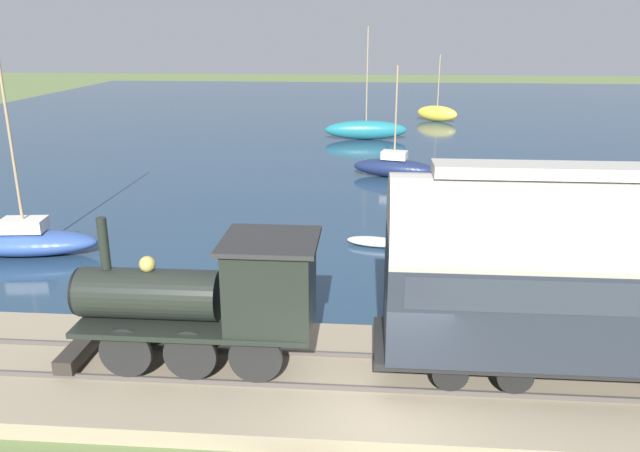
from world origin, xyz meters
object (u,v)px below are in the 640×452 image
object	(u,v)px
passenger_coach	(637,269)
sailboat_yellow	(437,113)
sailboat_teal	(366,130)
sailboat_navy	(394,167)
rowboat_mid_harbor	(374,242)
sailboat_blue	(26,240)
steam_locomotive	(215,294)

from	to	relation	value
passenger_coach	sailboat_yellow	bearing A→B (deg)	-0.34
sailboat_teal	sailboat_yellow	size ratio (longest dim) A/B	1.40
sailboat_navy	rowboat_mid_harbor	distance (m)	11.45
sailboat_navy	sailboat_blue	size ratio (longest dim) A/B	0.71
passenger_coach	sailboat_navy	xyz separation A→B (m)	(21.09, 4.17, -2.50)
sailboat_yellow	sailboat_navy	world-z (taller)	sailboat_navy
passenger_coach	sailboat_blue	world-z (taller)	sailboat_blue
steam_locomotive	rowboat_mid_harbor	bearing A→B (deg)	-20.31
sailboat_yellow	sailboat_navy	size ratio (longest dim) A/B	0.95
sailboat_navy	sailboat_blue	distance (m)	19.00
sailboat_yellow	steam_locomotive	bearing A→B (deg)	-163.99
sailboat_navy	rowboat_mid_harbor	world-z (taller)	sailboat_navy
rowboat_mid_harbor	passenger_coach	bearing A→B (deg)	-139.82
sailboat_blue	sailboat_yellow	bearing A→B (deg)	-34.27
sailboat_teal	rowboat_mid_harbor	size ratio (longest dim) A/B	3.58
sailboat_navy	sailboat_blue	world-z (taller)	sailboat_blue
passenger_coach	sailboat_teal	xyz separation A→B (m)	(32.97, 5.81, -2.35)
sailboat_teal	rowboat_mid_harbor	bearing A→B (deg)	177.64
sailboat_blue	rowboat_mid_harbor	xyz separation A→B (m)	(1.94, -12.44, -0.38)
steam_locomotive	rowboat_mid_harbor	size ratio (longest dim) A/B	2.63
sailboat_blue	sailboat_navy	bearing A→B (deg)	-52.50
steam_locomotive	sailboat_teal	distance (m)	33.14
steam_locomotive	sailboat_blue	xyz separation A→B (m)	(7.76, 8.85, -1.66)
sailboat_teal	sailboat_blue	xyz separation A→B (m)	(-25.21, 11.90, -0.17)
sailboat_navy	rowboat_mid_harbor	bearing A→B (deg)	-171.42
passenger_coach	rowboat_mid_harbor	world-z (taller)	passenger_coach
steam_locomotive	sailboat_navy	bearing A→B (deg)	-12.51
sailboat_teal	sailboat_navy	size ratio (longest dim) A/B	1.33
steam_locomotive	sailboat_yellow	size ratio (longest dim) A/B	1.03
rowboat_mid_harbor	steam_locomotive	bearing A→B (deg)	171.37
passenger_coach	sailboat_teal	size ratio (longest dim) A/B	1.36
sailboat_navy	steam_locomotive	bearing A→B (deg)	-178.46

